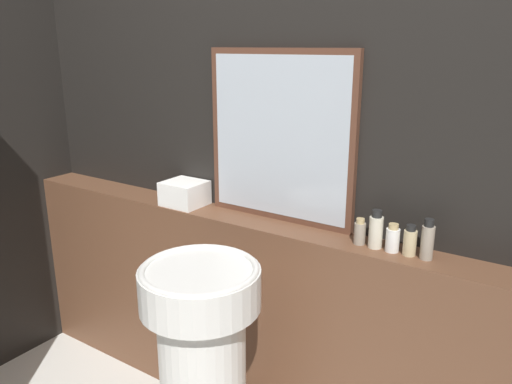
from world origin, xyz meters
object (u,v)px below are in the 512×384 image
(towel_stack, at_px, (185,193))
(body_wash_bottle, at_px, (410,241))
(shampoo_bottle, at_px, (360,232))
(lotion_bottle, at_px, (393,239))
(conditioner_bottle, at_px, (376,230))
(mirror, at_px, (280,137))
(pedestal_sink, at_px, (203,369))
(hand_soap_bottle, at_px, (427,241))

(towel_stack, distance_m, body_wash_bottle, 1.05)
(towel_stack, height_order, shampoo_bottle, towel_stack)
(towel_stack, relative_size, lotion_bottle, 1.76)
(towel_stack, distance_m, conditioner_bottle, 0.92)
(conditioner_bottle, relative_size, body_wash_bottle, 1.28)
(towel_stack, bearing_deg, mirror, 8.95)
(lotion_bottle, bearing_deg, shampoo_bottle, 180.00)
(pedestal_sink, distance_m, body_wash_bottle, 0.89)
(conditioner_bottle, bearing_deg, lotion_bottle, 0.00)
(conditioner_bottle, bearing_deg, shampoo_bottle, 180.00)
(conditioner_bottle, height_order, hand_soap_bottle, hand_soap_bottle)
(conditioner_bottle, xyz_separation_m, hand_soap_bottle, (0.18, 0.00, 0.00))
(shampoo_bottle, xyz_separation_m, lotion_bottle, (0.12, 0.00, 0.00))
(lotion_bottle, relative_size, body_wash_bottle, 0.93)
(conditioner_bottle, height_order, lotion_bottle, conditioner_bottle)
(shampoo_bottle, relative_size, body_wash_bottle, 0.89)
(pedestal_sink, relative_size, conditioner_bottle, 6.57)
(lotion_bottle, distance_m, hand_soap_bottle, 0.12)
(pedestal_sink, height_order, towel_stack, towel_stack)
(pedestal_sink, distance_m, conditioner_bottle, 0.82)
(shampoo_bottle, bearing_deg, towel_stack, 180.00)
(lotion_bottle, bearing_deg, mirror, 172.01)
(conditioner_bottle, bearing_deg, towel_stack, 180.00)
(conditioner_bottle, xyz_separation_m, body_wash_bottle, (0.13, 0.00, -0.01))
(pedestal_sink, height_order, mirror, mirror)
(mirror, distance_m, hand_soap_bottle, 0.71)
(pedestal_sink, relative_size, lotion_bottle, 9.06)
(shampoo_bottle, bearing_deg, pedestal_sink, -131.87)
(mirror, height_order, conditioner_bottle, mirror)
(mirror, xyz_separation_m, towel_stack, (-0.46, -0.07, -0.30))
(towel_stack, distance_m, shampoo_bottle, 0.86)
(hand_soap_bottle, bearing_deg, body_wash_bottle, 180.00)
(mirror, bearing_deg, conditioner_bottle, -9.09)
(mirror, relative_size, shampoo_bottle, 7.03)
(shampoo_bottle, height_order, conditioner_bottle, conditioner_bottle)
(mirror, relative_size, conditioner_bottle, 4.90)
(pedestal_sink, bearing_deg, body_wash_bottle, 37.31)
(towel_stack, relative_size, body_wash_bottle, 1.64)
(towel_stack, relative_size, shampoo_bottle, 1.84)
(mirror, xyz_separation_m, hand_soap_bottle, (0.64, -0.07, -0.28))
(mirror, height_order, body_wash_bottle, mirror)
(shampoo_bottle, relative_size, conditioner_bottle, 0.70)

